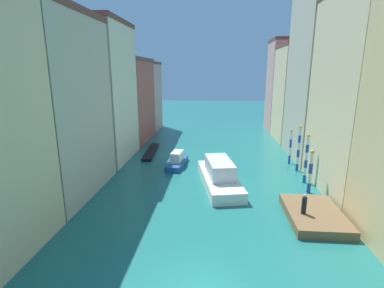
{
  "coord_description": "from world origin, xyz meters",
  "views": [
    {
      "loc": [
        0.51,
        -12.6,
        11.03
      ],
      "look_at": [
        -2.63,
        25.2,
        1.5
      ],
      "focal_mm": 27.03,
      "sensor_mm": 36.0,
      "label": 1
    }
  ],
  "objects_px": {
    "waterfront_dock": "(314,215)",
    "mooring_pole_3": "(290,146)",
    "mooring_pole_0": "(310,171)",
    "mooring_pole_1": "(306,158)",
    "gondola_black": "(151,152)",
    "mooring_pole_2": "(299,148)",
    "motorboat_0": "(177,161)",
    "vaporetto_white": "(219,175)",
    "person_on_dock": "(304,205)"
  },
  "relations": [
    {
      "from": "person_on_dock",
      "to": "mooring_pole_1",
      "type": "bearing_deg",
      "value": 73.42
    },
    {
      "from": "person_on_dock",
      "to": "motorboat_0",
      "type": "relative_size",
      "value": 0.29
    },
    {
      "from": "person_on_dock",
      "to": "mooring_pole_1",
      "type": "xyz_separation_m",
      "value": [
        2.45,
        8.24,
        1.18
      ]
    },
    {
      "from": "gondola_black",
      "to": "mooring_pole_3",
      "type": "bearing_deg",
      "value": -10.24
    },
    {
      "from": "waterfront_dock",
      "to": "vaporetto_white",
      "type": "xyz_separation_m",
      "value": [
        -7.22,
        6.35,
        0.64
      ]
    },
    {
      "from": "waterfront_dock",
      "to": "mooring_pole_0",
      "type": "relative_size",
      "value": 1.46
    },
    {
      "from": "mooring_pole_2",
      "to": "mooring_pole_3",
      "type": "height_order",
      "value": "mooring_pole_2"
    },
    {
      "from": "person_on_dock",
      "to": "mooring_pole_2",
      "type": "height_order",
      "value": "mooring_pole_2"
    },
    {
      "from": "vaporetto_white",
      "to": "person_on_dock",
      "type": "bearing_deg",
      "value": -47.95
    },
    {
      "from": "mooring_pole_0",
      "to": "gondola_black",
      "type": "bearing_deg",
      "value": 145.38
    },
    {
      "from": "mooring_pole_2",
      "to": "vaporetto_white",
      "type": "height_order",
      "value": "mooring_pole_2"
    },
    {
      "from": "mooring_pole_2",
      "to": "motorboat_0",
      "type": "bearing_deg",
      "value": 177.39
    },
    {
      "from": "mooring_pole_1",
      "to": "mooring_pole_3",
      "type": "bearing_deg",
      "value": 89.96
    },
    {
      "from": "motorboat_0",
      "to": "gondola_black",
      "type": "bearing_deg",
      "value": 129.25
    },
    {
      "from": "mooring_pole_2",
      "to": "mooring_pole_3",
      "type": "xyz_separation_m",
      "value": [
        -0.2,
        2.75,
        -0.48
      ]
    },
    {
      "from": "mooring_pole_3",
      "to": "motorboat_0",
      "type": "height_order",
      "value": "mooring_pole_3"
    },
    {
      "from": "mooring_pole_0",
      "to": "mooring_pole_1",
      "type": "relative_size",
      "value": 0.82
    },
    {
      "from": "waterfront_dock",
      "to": "mooring_pole_1",
      "type": "height_order",
      "value": "mooring_pole_1"
    },
    {
      "from": "mooring_pole_3",
      "to": "vaporetto_white",
      "type": "distance_m",
      "value": 11.66
    },
    {
      "from": "person_on_dock",
      "to": "gondola_black",
      "type": "relative_size",
      "value": 0.19
    },
    {
      "from": "mooring_pole_0",
      "to": "motorboat_0",
      "type": "height_order",
      "value": "mooring_pole_0"
    },
    {
      "from": "waterfront_dock",
      "to": "mooring_pole_2",
      "type": "height_order",
      "value": "mooring_pole_2"
    },
    {
      "from": "mooring_pole_3",
      "to": "motorboat_0",
      "type": "bearing_deg",
      "value": -171.22
    },
    {
      "from": "mooring_pole_0",
      "to": "mooring_pole_2",
      "type": "relative_size",
      "value": 0.79
    },
    {
      "from": "mooring_pole_0",
      "to": "vaporetto_white",
      "type": "xyz_separation_m",
      "value": [
        -8.34,
        1.28,
        -1.17
      ]
    },
    {
      "from": "waterfront_dock",
      "to": "vaporetto_white",
      "type": "bearing_deg",
      "value": 138.69
    },
    {
      "from": "mooring_pole_1",
      "to": "gondola_black",
      "type": "height_order",
      "value": "mooring_pole_1"
    },
    {
      "from": "gondola_black",
      "to": "waterfront_dock",
      "type": "bearing_deg",
      "value": -46.18
    },
    {
      "from": "person_on_dock",
      "to": "gondola_black",
      "type": "distance_m",
      "value": 23.75
    },
    {
      "from": "waterfront_dock",
      "to": "gondola_black",
      "type": "bearing_deg",
      "value": 133.82
    },
    {
      "from": "person_on_dock",
      "to": "mooring_pole_1",
      "type": "relative_size",
      "value": 0.31
    },
    {
      "from": "waterfront_dock",
      "to": "motorboat_0",
      "type": "height_order",
      "value": "motorboat_0"
    },
    {
      "from": "gondola_black",
      "to": "motorboat_0",
      "type": "bearing_deg",
      "value": -50.75
    },
    {
      "from": "mooring_pole_2",
      "to": "mooring_pole_1",
      "type": "bearing_deg",
      "value": -93.27
    },
    {
      "from": "mooring_pole_1",
      "to": "vaporetto_white",
      "type": "xyz_separation_m",
      "value": [
        -8.69,
        -1.33,
        -1.62
      ]
    },
    {
      "from": "mooring_pole_0",
      "to": "gondola_black",
      "type": "relative_size",
      "value": 0.5
    },
    {
      "from": "vaporetto_white",
      "to": "gondola_black",
      "type": "bearing_deg",
      "value": 130.58
    },
    {
      "from": "mooring_pole_1",
      "to": "gondola_black",
      "type": "xyz_separation_m",
      "value": [
        -18.06,
        9.61,
        -2.42
      ]
    },
    {
      "from": "vaporetto_white",
      "to": "mooring_pole_1",
      "type": "bearing_deg",
      "value": 8.72
    },
    {
      "from": "mooring_pole_2",
      "to": "motorboat_0",
      "type": "relative_size",
      "value": 0.98
    },
    {
      "from": "waterfront_dock",
      "to": "vaporetto_white",
      "type": "relative_size",
      "value": 0.61
    },
    {
      "from": "waterfront_dock",
      "to": "mooring_pole_2",
      "type": "relative_size",
      "value": 1.16
    },
    {
      "from": "motorboat_0",
      "to": "mooring_pole_1",
      "type": "bearing_deg",
      "value": -17.22
    },
    {
      "from": "waterfront_dock",
      "to": "mooring_pole_3",
      "type": "height_order",
      "value": "mooring_pole_3"
    },
    {
      "from": "motorboat_0",
      "to": "mooring_pole_3",
      "type": "bearing_deg",
      "value": 8.78
    },
    {
      "from": "mooring_pole_1",
      "to": "person_on_dock",
      "type": "bearing_deg",
      "value": -106.58
    },
    {
      "from": "waterfront_dock",
      "to": "mooring_pole_1",
      "type": "relative_size",
      "value": 1.2
    },
    {
      "from": "mooring_pole_0",
      "to": "motorboat_0",
      "type": "xyz_separation_m",
      "value": [
        -13.32,
        6.85,
        -1.52
      ]
    },
    {
      "from": "mooring_pole_3",
      "to": "gondola_black",
      "type": "height_order",
      "value": "mooring_pole_3"
    },
    {
      "from": "gondola_black",
      "to": "motorboat_0",
      "type": "xyz_separation_m",
      "value": [
        4.39,
        -5.38,
        0.46
      ]
    }
  ]
}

